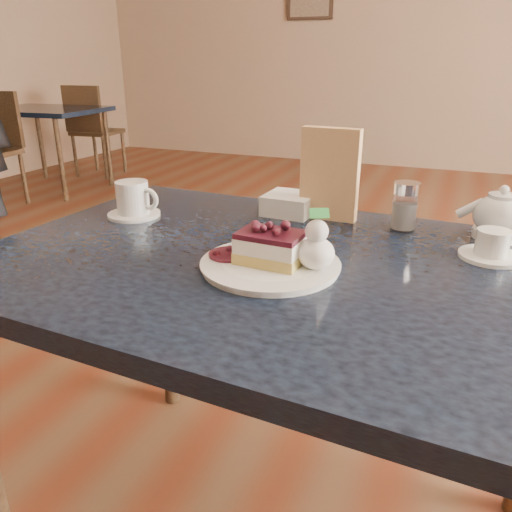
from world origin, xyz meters
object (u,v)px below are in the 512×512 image
at_px(tea_set, 497,223).
at_px(bg_table_far_left, 55,181).
at_px(coffee_set, 134,201).
at_px(main_table, 280,295).
at_px(dessert_plate, 270,265).
at_px(cheesecake_slice, 270,248).

xyz_separation_m(tea_set, bg_table_far_left, (-3.49, 2.34, -0.72)).
bearing_deg(coffee_set, main_table, -17.36).
distance_m(dessert_plate, bg_table_far_left, 4.14).
bearing_deg(main_table, bg_table_far_left, 143.14).
bearing_deg(bg_table_far_left, tea_set, -38.56).
relative_size(coffee_set, tea_set, 0.56).
distance_m(main_table, coffee_set, 0.47).
bearing_deg(main_table, tea_set, 37.68).
distance_m(tea_set, bg_table_far_left, 4.26).
height_order(tea_set, bg_table_far_left, tea_set).
bearing_deg(tea_set, main_table, -145.42).
relative_size(main_table, coffee_set, 8.93).
relative_size(main_table, dessert_plate, 4.84).
distance_m(dessert_plate, tea_set, 0.50).
bearing_deg(cheesecake_slice, main_table, 90.00).
distance_m(cheesecake_slice, coffee_set, 0.47).
relative_size(dessert_plate, coffee_set, 1.84).
bearing_deg(main_table, dessert_plate, -90.00).
xyz_separation_m(dessert_plate, bg_table_far_left, (-3.10, 2.65, -0.68)).
relative_size(main_table, cheesecake_slice, 9.98).
height_order(main_table, bg_table_far_left, main_table).
distance_m(main_table, cheesecake_slice, 0.13).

